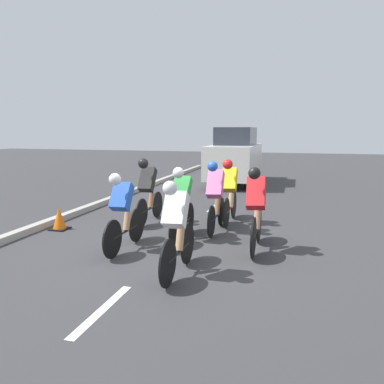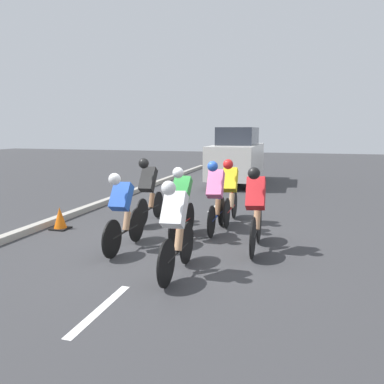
{
  "view_description": "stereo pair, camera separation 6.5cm",
  "coord_description": "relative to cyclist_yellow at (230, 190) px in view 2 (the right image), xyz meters",
  "views": [
    {
      "loc": [
        -2.19,
        6.64,
        2.16
      ],
      "look_at": [
        -0.24,
        -0.35,
        0.95
      ],
      "focal_mm": 35.0,
      "sensor_mm": 36.0,
      "label": 1
    },
    {
      "loc": [
        -2.25,
        6.62,
        2.16
      ],
      "look_at": [
        -0.24,
        -0.35,
        0.95
      ],
      "focal_mm": 35.0,
      "sensor_mm": 36.0,
      "label": 2
    }
  ],
  "objects": [
    {
      "name": "cyclist_pink",
      "position": [
        0.16,
        0.8,
        0.01
      ],
      "size": [
        0.35,
        1.66,
        1.54
      ],
      "color": "black",
      "rests_on": "ground"
    },
    {
      "name": "traffic_cone",
      "position": [
        3.49,
        1.53,
        -0.56
      ],
      "size": [
        0.36,
        0.36,
        0.49
      ],
      "color": "black",
      "rests_on": "ground"
    },
    {
      "name": "cyclist_green",
      "position": [
        0.66,
        1.61,
        -0.03
      ],
      "size": [
        0.34,
        1.62,
        1.48
      ],
      "color": "black",
      "rests_on": "ground"
    },
    {
      "name": "cyclist_black",
      "position": [
        1.84,
        0.45,
        0.02
      ],
      "size": [
        0.33,
        1.63,
        1.54
      ],
      "color": "black",
      "rests_on": "ground"
    },
    {
      "name": "curb",
      "position": [
        3.94,
        1.43,
        -0.73
      ],
      "size": [
        0.2,
        27.99,
        0.14
      ],
      "primitive_type": "cube",
      "color": "#A8A399",
      "rests_on": "ground"
    },
    {
      "name": "support_car",
      "position": [
        0.93,
        -6.61,
        0.32
      ],
      "size": [
        1.7,
        4.44,
        2.26
      ],
      "color": "black",
      "rests_on": "ground"
    },
    {
      "name": "cyclist_red",
      "position": [
        -0.8,
        1.86,
        -0.01
      ],
      "size": [
        0.35,
        1.68,
        1.54
      ],
      "color": "black",
      "rests_on": "ground"
    },
    {
      "name": "lane_stripe_mid",
      "position": [
        0.74,
        1.43,
        -0.8
      ],
      "size": [
        0.12,
        1.4,
        0.01
      ],
      "primitive_type": "cube",
      "color": "white",
      "rests_on": "ground"
    },
    {
      "name": "cyclist_yellow",
      "position": [
        0.0,
        0.0,
        0.0
      ],
      "size": [
        0.34,
        1.66,
        1.52
      ],
      "color": "black",
      "rests_on": "ground"
    },
    {
      "name": "lane_stripe_near",
      "position": [
        0.74,
        4.63,
        -0.8
      ],
      "size": [
        0.12,
        1.4,
        0.01
      ],
      "primitive_type": "cube",
      "color": "white",
      "rests_on": "ground"
    },
    {
      "name": "ground_plane",
      "position": [
        0.74,
        1.78,
        -0.8
      ],
      "size": [
        60.0,
        60.0,
        0.0
      ],
      "primitive_type": "plane",
      "color": "#38383A"
    },
    {
      "name": "cyclist_white",
      "position": [
        0.2,
        3.35,
        -0.04
      ],
      "size": [
        0.34,
        1.65,
        1.47
      ],
      "color": "black",
      "rests_on": "ground"
    },
    {
      "name": "lane_stripe_far",
      "position": [
        0.74,
        -1.77,
        -0.8
      ],
      "size": [
        0.12,
        1.4,
        0.01
      ],
      "primitive_type": "cube",
      "color": "white",
      "rests_on": "ground"
    },
    {
      "name": "cyclist_blue",
      "position": [
        1.49,
        2.48,
        -0.05
      ],
      "size": [
        0.33,
        1.66,
        1.44
      ],
      "color": "black",
      "rests_on": "ground"
    }
  ]
}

